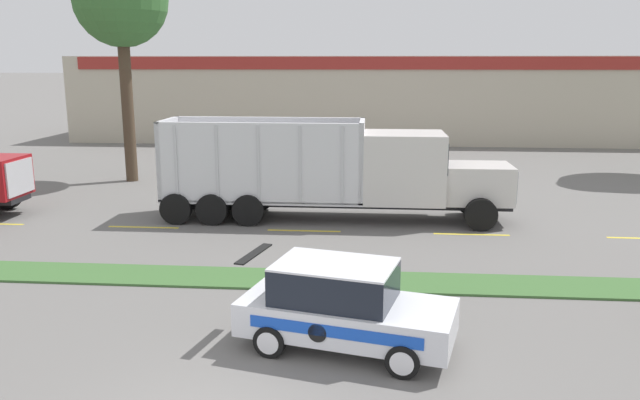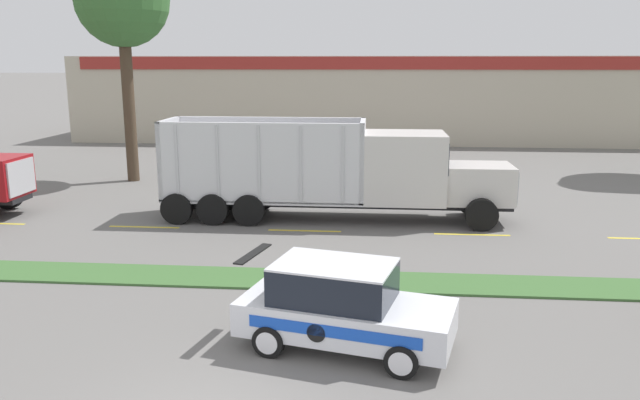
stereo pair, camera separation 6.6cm
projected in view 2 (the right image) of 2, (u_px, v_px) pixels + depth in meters
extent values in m
cube|color=#3D6633|center=(279.00, 279.00, 15.78)|extent=(120.00, 1.50, 0.06)
cube|color=yellow|center=(144.00, 227.00, 20.86)|extent=(2.40, 0.14, 0.01)
cube|color=yellow|center=(305.00, 231.00, 20.40)|extent=(2.40, 0.14, 0.01)
cube|color=yellow|center=(472.00, 235.00, 19.94)|extent=(2.40, 0.14, 0.01)
cube|color=black|center=(336.00, 202.00, 21.81)|extent=(11.93, 1.28, 0.18)
cube|color=silver|center=(477.00, 183.00, 21.24)|extent=(2.28, 1.92, 1.29)
cube|color=#B7B7BC|center=(512.00, 184.00, 21.14)|extent=(0.06, 1.64, 1.10)
cube|color=silver|center=(404.00, 167.00, 21.33)|extent=(2.71, 2.34, 2.35)
cube|color=black|center=(445.00, 156.00, 21.13)|extent=(0.04, 1.99, 1.06)
cylinder|color=silver|center=(362.00, 148.00, 20.56)|extent=(0.14, 0.14, 1.48)
cube|color=silver|center=(266.00, 196.00, 21.99)|extent=(6.94, 2.34, 0.12)
cube|color=silver|center=(362.00, 160.00, 21.41)|extent=(0.16, 2.34, 2.69)
cube|color=silver|center=(170.00, 157.00, 21.99)|extent=(0.16, 2.34, 2.69)
cube|color=silver|center=(259.00, 163.00, 20.64)|extent=(6.94, 0.16, 2.69)
cube|color=silver|center=(270.00, 154.00, 22.75)|extent=(6.94, 0.16, 2.69)
cube|color=#BCBCC1|center=(177.00, 163.00, 20.78)|extent=(0.10, 0.04, 2.56)
cube|color=#BCBCC1|center=(217.00, 163.00, 20.66)|extent=(0.10, 0.04, 2.56)
cube|color=#BCBCC1|center=(259.00, 164.00, 20.54)|extent=(0.10, 0.04, 2.56)
cube|color=#BCBCC1|center=(301.00, 164.00, 20.42)|extent=(0.10, 0.04, 2.56)
cube|color=#BCBCC1|center=(343.00, 165.00, 20.30)|extent=(0.10, 0.04, 2.56)
cylinder|color=black|center=(482.00, 215.00, 20.30)|extent=(1.07, 0.30, 1.07)
cylinder|color=black|center=(471.00, 200.00, 22.53)|extent=(1.07, 0.30, 1.07)
cylinder|color=black|center=(177.00, 209.00, 21.17)|extent=(1.07, 0.30, 1.07)
cylinder|color=black|center=(196.00, 195.00, 23.40)|extent=(1.07, 0.30, 1.07)
cylinder|color=black|center=(213.00, 209.00, 21.06)|extent=(1.07, 0.30, 1.07)
cylinder|color=black|center=(228.00, 195.00, 23.30)|extent=(1.07, 0.30, 1.07)
cylinder|color=black|center=(249.00, 210.00, 20.96)|extent=(1.07, 0.30, 1.07)
cylinder|color=black|center=(261.00, 196.00, 23.19)|extent=(1.07, 0.30, 1.07)
cube|color=#B7B7BC|center=(21.00, 177.00, 21.92)|extent=(0.06, 1.65, 1.20)
cylinder|color=black|center=(8.00, 194.00, 23.35)|extent=(1.13, 0.30, 1.13)
cube|color=silver|center=(346.00, 317.00, 11.94)|extent=(4.35, 2.65, 0.64)
cube|color=black|center=(334.00, 283.00, 11.87)|extent=(2.53, 2.01, 0.69)
cube|color=silver|center=(334.00, 264.00, 11.79)|extent=(2.53, 2.01, 0.04)
cube|color=black|center=(253.00, 254.00, 12.31)|extent=(0.52, 1.40, 0.03)
cube|color=blue|center=(332.00, 332.00, 11.11)|extent=(3.15, 0.78, 0.23)
cylinder|color=black|center=(316.00, 333.00, 11.22)|extent=(0.35, 0.09, 0.35)
cylinder|color=black|center=(402.00, 361.00, 10.85)|extent=(0.64, 0.34, 0.61)
cylinder|color=silver|center=(400.00, 364.00, 10.75)|extent=(0.42, 0.11, 0.43)
cylinder|color=black|center=(418.00, 324.00, 12.38)|extent=(0.64, 0.34, 0.61)
cylinder|color=silver|center=(419.00, 322.00, 12.48)|extent=(0.42, 0.11, 0.43)
cylinder|color=black|center=(269.00, 341.00, 11.64)|extent=(0.64, 0.34, 0.61)
cylinder|color=silver|center=(266.00, 343.00, 11.54)|extent=(0.42, 0.11, 0.43)
cylinder|color=black|center=(300.00, 309.00, 13.17)|extent=(0.64, 0.34, 0.61)
cylinder|color=silver|center=(302.00, 307.00, 13.27)|extent=(0.42, 0.11, 0.43)
cube|color=#BCB29E|center=(390.00, 97.00, 46.04)|extent=(43.64, 12.00, 5.78)
cube|color=maroon|center=(394.00, 63.00, 39.63)|extent=(41.46, 0.10, 0.80)
cylinder|color=#473828|center=(129.00, 105.00, 28.30)|extent=(0.53, 0.53, 6.95)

